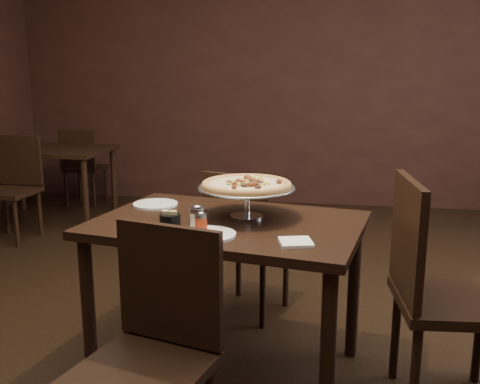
# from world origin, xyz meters

# --- Properties ---
(room) EXTENTS (6.04, 7.04, 2.84)m
(room) POSITION_xyz_m (0.06, 0.03, 1.40)
(room) COLOR black
(room) RESTS_ON ground
(dining_table) EXTENTS (1.34, 1.02, 0.76)m
(dining_table) POSITION_xyz_m (0.03, -0.03, 0.66)
(dining_table) COLOR black
(dining_table) RESTS_ON ground
(background_table) EXTENTS (1.15, 0.77, 0.72)m
(background_table) POSITION_xyz_m (-2.20, 2.37, 0.62)
(background_table) COLOR black
(background_table) RESTS_ON ground
(pizza_stand) EXTENTS (0.46, 0.46, 0.19)m
(pizza_stand) POSITION_xyz_m (0.11, 0.05, 0.91)
(pizza_stand) COLOR silver
(pizza_stand) RESTS_ON dining_table
(parmesan_shaker) EXTENTS (0.07, 0.07, 0.12)m
(parmesan_shaker) POSITION_xyz_m (-0.07, -0.21, 0.81)
(parmesan_shaker) COLOR beige
(parmesan_shaker) RESTS_ON dining_table
(pepper_flake_shaker) EXTENTS (0.05, 0.05, 0.10)m
(pepper_flake_shaker) POSITION_xyz_m (-0.04, -0.24, 0.80)
(pepper_flake_shaker) COLOR #99220D
(pepper_flake_shaker) RESTS_ON dining_table
(packet_caddy) EXTENTS (0.09, 0.09, 0.07)m
(packet_caddy) POSITION_xyz_m (-0.21, -0.17, 0.79)
(packet_caddy) COLOR black
(packet_caddy) RESTS_ON dining_table
(napkin_stack) EXTENTS (0.15, 0.15, 0.01)m
(napkin_stack) POSITION_xyz_m (0.36, -0.32, 0.77)
(napkin_stack) COLOR white
(napkin_stack) RESTS_ON dining_table
(plate_left) EXTENTS (0.23, 0.23, 0.01)m
(plate_left) POSITION_xyz_m (-0.39, 0.20, 0.76)
(plate_left) COLOR white
(plate_left) RESTS_ON dining_table
(plate_near) EXTENTS (0.24, 0.24, 0.01)m
(plate_near) POSITION_xyz_m (-0.01, -0.28, 0.77)
(plate_near) COLOR white
(plate_near) RESTS_ON dining_table
(serving_spatula) EXTENTS (0.15, 0.15, 0.02)m
(serving_spatula) POSITION_xyz_m (0.07, -0.07, 0.91)
(serving_spatula) COLOR silver
(serving_spatula) RESTS_ON pizza_stand
(chair_far) EXTENTS (0.52, 0.52, 0.88)m
(chair_far) POSITION_xyz_m (0.01, 0.58, 0.48)
(chair_far) COLOR black
(chair_far) RESTS_ON ground
(chair_near) EXTENTS (0.52, 0.52, 0.90)m
(chair_near) POSITION_xyz_m (-0.10, -0.74, 0.49)
(chair_near) COLOR black
(chair_near) RESTS_ON ground
(chair_side) EXTENTS (0.51, 0.51, 1.01)m
(chair_side) POSITION_xyz_m (0.95, -0.15, 0.55)
(chair_side) COLOR black
(chair_side) RESTS_ON ground
(bg_chair_far) EXTENTS (0.39, 0.39, 0.84)m
(bg_chair_far) POSITION_xyz_m (-2.17, 3.01, 0.46)
(bg_chair_far) COLOR black
(bg_chair_far) RESTS_ON ground
(bg_chair_near) EXTENTS (0.44, 0.44, 0.89)m
(bg_chair_near) POSITION_xyz_m (-2.22, 1.79, 0.49)
(bg_chair_near) COLOR black
(bg_chair_near) RESTS_ON ground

